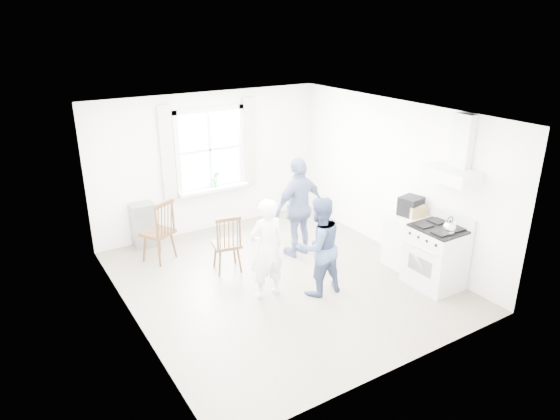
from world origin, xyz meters
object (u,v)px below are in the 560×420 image
object	(u,v)px
gas_stove	(436,256)
low_cabinet	(405,240)
stereo_stack	(411,206)
windsor_chair_b	(228,238)
person_mid	(319,246)
windsor_chair_a	(162,225)
person_left	(266,249)
person_right	(299,207)

from	to	relation	value
gas_stove	low_cabinet	size ratio (longest dim) A/B	1.24
gas_stove	stereo_stack	world-z (taller)	stereo_stack
gas_stove	windsor_chair_b	xyz separation A→B (m)	(-2.48, 1.99, 0.12)
stereo_stack	windsor_chair_b	distance (m)	2.92
stereo_stack	gas_stove	bearing A→B (deg)	-97.83
low_cabinet	stereo_stack	size ratio (longest dim) A/B	2.32
stereo_stack	person_mid	xyz separation A→B (m)	(-1.73, 0.07, -0.30)
stereo_stack	windsor_chair_b	world-z (taller)	stereo_stack
stereo_stack	windsor_chair_a	size ratio (longest dim) A/B	0.36
windsor_chair_b	person_mid	size ratio (longest dim) A/B	0.66
gas_stove	low_cabinet	xyz separation A→B (m)	(0.07, 0.70, -0.03)
person_left	person_mid	world-z (taller)	person_left
windsor_chair_b	person_left	bearing A→B (deg)	-80.51
windsor_chair_a	person_left	world-z (taller)	person_left
person_right	low_cabinet	bearing A→B (deg)	125.62
low_cabinet	person_left	xyz separation A→B (m)	(-2.39, 0.36, 0.30)
stereo_stack	person_left	xyz separation A→B (m)	(-2.42, 0.38, -0.29)
stereo_stack	person_right	bearing A→B (deg)	133.91
stereo_stack	windsor_chair_b	size ratio (longest dim) A/B	0.39
windsor_chair_b	person_right	size ratio (longest dim) A/B	0.58
person_mid	windsor_chair_b	bearing A→B (deg)	-55.52
gas_stove	windsor_chair_b	world-z (taller)	gas_stove
windsor_chair_b	person_mid	bearing A→B (deg)	-55.80
gas_stove	person_left	distance (m)	2.57
person_right	stereo_stack	bearing A→B (deg)	125.67
windsor_chair_b	person_left	world-z (taller)	person_left
person_left	windsor_chair_b	bearing A→B (deg)	-80.41
low_cabinet	stereo_stack	xyz separation A→B (m)	(0.02, -0.02, 0.60)
gas_stove	low_cabinet	world-z (taller)	gas_stove
gas_stove	windsor_chair_b	distance (m)	3.18
low_cabinet	windsor_chair_b	xyz separation A→B (m)	(-2.55, 1.29, 0.15)
low_cabinet	stereo_stack	world-z (taller)	stereo_stack
person_left	person_right	world-z (taller)	person_right
stereo_stack	person_mid	world-z (taller)	person_mid
gas_stove	stereo_stack	bearing A→B (deg)	82.17
windsor_chair_a	person_right	size ratio (longest dim) A/B	0.63
windsor_chair_b	person_right	world-z (taller)	person_right
windsor_chair_a	person_right	world-z (taller)	person_right
gas_stove	person_left	bearing A→B (deg)	155.44
gas_stove	windsor_chair_a	world-z (taller)	gas_stove
stereo_stack	person_right	world-z (taller)	person_right
windsor_chair_a	windsor_chair_b	world-z (taller)	windsor_chair_a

